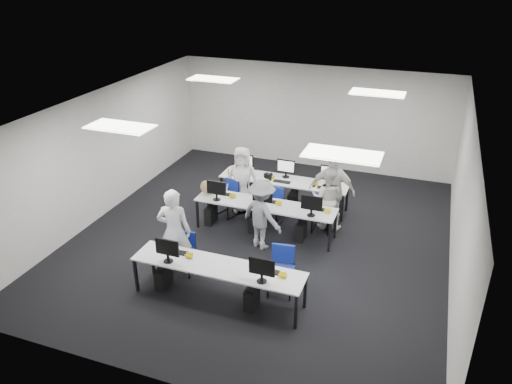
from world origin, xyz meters
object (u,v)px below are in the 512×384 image
(student_1, at_px, (327,198))
(photographer, at_px, (262,215))
(chair_4, at_px, (322,220))
(student_2, at_px, (242,180))
(chair_7, at_px, (329,213))
(student_3, at_px, (332,191))
(student_0, at_px, (174,232))
(chair_2, at_px, (228,204))
(chair_0, at_px, (184,260))
(chair_3, at_px, (272,213))
(chair_5, at_px, (241,198))
(desk_front, at_px, (218,268))
(chair_1, at_px, (281,279))
(chair_6, at_px, (273,205))
(desk_mid, at_px, (265,206))

(student_1, bearing_deg, photographer, 47.41)
(chair_4, height_order, student_2, student_2)
(chair_7, bearing_deg, student_3, -91.97)
(chair_7, relative_size, student_0, 0.47)
(chair_2, bearing_deg, chair_0, -67.76)
(chair_7, xyz_separation_m, student_1, (-0.02, -0.23, 0.48))
(chair_0, relative_size, chair_4, 0.97)
(chair_3, height_order, chair_5, chair_3)
(chair_5, bearing_deg, chair_3, -42.81)
(chair_3, height_order, student_0, student_0)
(desk_front, distance_m, chair_0, 1.24)
(chair_1, relative_size, chair_2, 1.06)
(desk_front, bearing_deg, chair_1, 30.68)
(chair_4, bearing_deg, chair_5, 167.48)
(student_0, bearing_deg, student_3, -143.92)
(chair_5, height_order, student_3, student_3)
(chair_0, relative_size, chair_6, 0.95)
(student_0, relative_size, student_2, 1.09)
(student_0, height_order, photographer, student_0)
(chair_5, distance_m, student_2, 0.58)
(chair_2, height_order, student_3, student_3)
(chair_0, bearing_deg, photographer, 47.16)
(chair_5, xyz_separation_m, student_1, (2.22, -0.23, 0.48))
(chair_0, xyz_separation_m, student_0, (-0.15, -0.04, 0.64))
(desk_mid, xyz_separation_m, student_2, (-0.88, 0.84, 0.15))
(student_1, xyz_separation_m, photographer, (-1.12, -1.32, 0.04))
(chair_3, distance_m, chair_5, 1.11)
(student_3, bearing_deg, student_2, 178.66)
(chair_7, xyz_separation_m, student_3, (0.05, -0.15, 0.64))
(chair_5, height_order, chair_6, chair_6)
(desk_mid, relative_size, chair_0, 3.88)
(chair_5, relative_size, student_0, 0.46)
(chair_2, height_order, student_2, student_2)
(chair_5, relative_size, student_2, 0.50)
(student_1, distance_m, student_2, 2.14)
(student_1, height_order, photographer, photographer)
(chair_0, height_order, chair_5, chair_5)
(chair_0, xyz_separation_m, chair_7, (2.28, 2.97, 0.01))
(chair_7, bearing_deg, chair_4, -120.25)
(chair_2, distance_m, chair_6, 1.10)
(chair_2, xyz_separation_m, chair_6, (1.05, 0.32, -0.00))
(desk_mid, bearing_deg, photographer, -77.82)
(chair_0, xyz_separation_m, student_1, (2.26, 2.73, 0.49))
(chair_1, relative_size, chair_4, 1.09)
(chair_7, relative_size, student_3, 0.47)
(chair_0, bearing_deg, student_1, 46.44)
(chair_7, bearing_deg, chair_3, -177.25)
(chair_7, bearing_deg, chair_1, -114.38)
(desk_mid, height_order, photographer, photographer)
(chair_2, distance_m, chair_5, 0.46)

